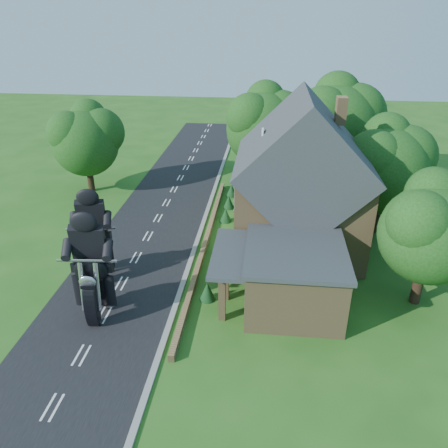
# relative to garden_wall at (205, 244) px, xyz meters

# --- Properties ---
(ground) EXTENTS (120.00, 120.00, 0.00)m
(ground) POSITION_rel_garden_wall_xyz_m (-4.30, -5.00, -0.20)
(ground) COLOR #235417
(ground) RESTS_ON ground
(road) EXTENTS (7.00, 80.00, 0.02)m
(road) POSITION_rel_garden_wall_xyz_m (-4.30, -5.00, -0.19)
(road) COLOR black
(road) RESTS_ON ground
(kerb) EXTENTS (0.30, 80.00, 0.12)m
(kerb) POSITION_rel_garden_wall_xyz_m (-0.65, -5.00, -0.14)
(kerb) COLOR gray
(kerb) RESTS_ON ground
(garden_wall) EXTENTS (0.30, 22.00, 0.40)m
(garden_wall) POSITION_rel_garden_wall_xyz_m (0.00, 0.00, 0.00)
(garden_wall) COLOR olive
(garden_wall) RESTS_ON ground
(house) EXTENTS (9.54, 8.64, 10.24)m
(house) POSITION_rel_garden_wall_xyz_m (6.19, 1.00, 4.14)
(house) COLOR olive
(house) RESTS_ON ground
(annex) EXTENTS (7.05, 5.94, 3.44)m
(annex) POSITION_rel_garden_wall_xyz_m (5.57, -5.80, 1.57)
(annex) COLOR olive
(annex) RESTS_ON ground
(tree_annex_side) EXTENTS (5.64, 5.20, 7.48)m
(tree_annex_side) POSITION_rel_garden_wall_xyz_m (12.83, -4.90, 4.49)
(tree_annex_side) COLOR black
(tree_annex_side) RESTS_ON ground
(tree_house_right) EXTENTS (6.51, 6.00, 8.40)m
(tree_house_right) POSITION_rel_garden_wall_xyz_m (12.35, 3.62, 4.99)
(tree_house_right) COLOR black
(tree_house_right) RESTS_ON ground
(tree_behind_house) EXTENTS (7.81, 7.20, 10.08)m
(tree_behind_house) POSITION_rel_garden_wall_xyz_m (9.88, 11.14, 6.03)
(tree_behind_house) COLOR black
(tree_behind_house) RESTS_ON ground
(tree_behind_left) EXTENTS (6.94, 6.40, 9.16)m
(tree_behind_left) POSITION_rel_garden_wall_xyz_m (3.86, 12.13, 5.53)
(tree_behind_left) COLOR black
(tree_behind_left) RESTS_ON ground
(tree_far_road) EXTENTS (6.08, 5.60, 7.84)m
(tree_far_road) POSITION_rel_garden_wall_xyz_m (-11.16, 9.11, 4.64)
(tree_far_road) COLOR black
(tree_far_road) RESTS_ON ground
(shrub_a) EXTENTS (0.90, 0.90, 1.10)m
(shrub_a) POSITION_rel_garden_wall_xyz_m (1.00, -6.00, 0.35)
(shrub_a) COLOR black
(shrub_a) RESTS_ON ground
(shrub_b) EXTENTS (0.90, 0.90, 1.10)m
(shrub_b) POSITION_rel_garden_wall_xyz_m (1.00, -3.50, 0.35)
(shrub_b) COLOR black
(shrub_b) RESTS_ON ground
(shrub_c) EXTENTS (0.90, 0.90, 1.10)m
(shrub_c) POSITION_rel_garden_wall_xyz_m (1.00, -1.00, 0.35)
(shrub_c) COLOR black
(shrub_c) RESTS_ON ground
(shrub_d) EXTENTS (0.90, 0.90, 1.10)m
(shrub_d) POSITION_rel_garden_wall_xyz_m (1.00, 4.00, 0.35)
(shrub_d) COLOR black
(shrub_d) RESTS_ON ground
(shrub_e) EXTENTS (0.90, 0.90, 1.10)m
(shrub_e) POSITION_rel_garden_wall_xyz_m (1.00, 6.50, 0.35)
(shrub_e) COLOR black
(shrub_e) RESTS_ON ground
(shrub_f) EXTENTS (0.90, 0.90, 1.10)m
(shrub_f) POSITION_rel_garden_wall_xyz_m (1.00, 9.00, 0.35)
(shrub_f) COLOR black
(shrub_f) RESTS_ON ground
(motorcycle_lead) EXTENTS (0.66, 2.02, 1.85)m
(motorcycle_lead) POSITION_rel_garden_wall_xyz_m (-4.51, -8.01, 0.72)
(motorcycle_lead) COLOR black
(motorcycle_lead) RESTS_ON ground
(motorcycle_follow) EXTENTS (0.78, 1.92, 1.74)m
(motorcycle_follow) POSITION_rel_garden_wall_xyz_m (-5.84, -4.37, 0.67)
(motorcycle_follow) COLOR black
(motorcycle_follow) RESTS_ON ground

